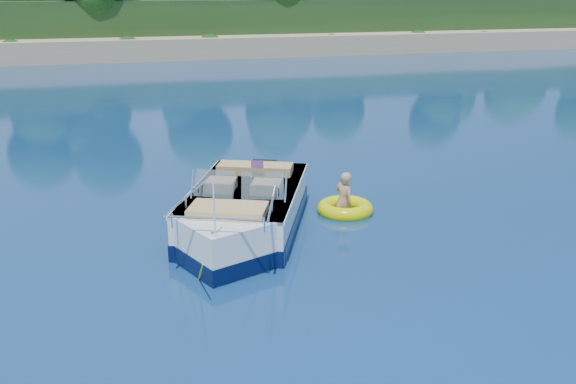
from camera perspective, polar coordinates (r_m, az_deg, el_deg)
The scene contains 5 objects.
ground at distance 12.94m, azimuth -9.24°, elevation -5.21°, with size 160.00×160.00×0.00m, color #0A264A.
shoreline at distance 75.74m, azimuth -15.82°, elevation 14.12°, with size 170.00×59.00×6.00m.
motorboat at distance 13.54m, azimuth -4.04°, elevation -2.11°, with size 3.79×5.84×2.08m.
tow_tube at distance 14.94m, azimuth 5.09°, elevation -1.47°, with size 1.38×1.38×0.35m.
boy at distance 14.93m, azimuth 4.85°, elevation -1.84°, with size 0.53×0.35×1.46m, color tan.
Camera 1 is at (-1.32, -11.85, 5.01)m, focal length 40.00 mm.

